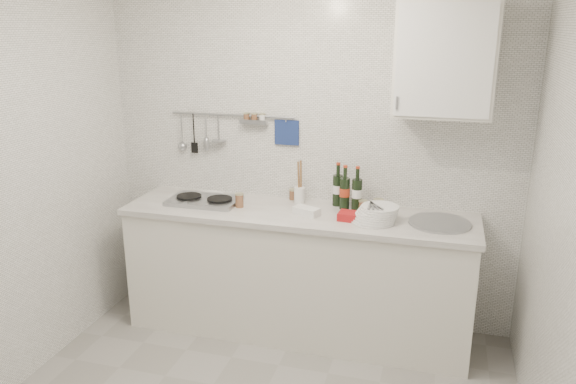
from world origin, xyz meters
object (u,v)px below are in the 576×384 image
object	(u,v)px
plate_stack_sink	(376,214)
utensil_crock	(299,193)
wall_cabinet	(445,60)
wine_bottles	(346,187)
plate_stack_hob	(205,198)

from	to	relation	value
plate_stack_sink	utensil_crock	size ratio (longest dim) A/B	0.97
wall_cabinet	wine_bottles	distance (m)	1.06
wine_bottles	utensil_crock	size ratio (longest dim) A/B	0.97
wine_bottles	wall_cabinet	bearing A→B (deg)	-3.84
plate_stack_sink	wine_bottles	size ratio (longest dim) A/B	1.00
wall_cabinet	utensil_crock	size ratio (longest dim) A/B	2.19
plate_stack_hob	wine_bottles	xyz separation A→B (m)	(1.03, 0.09, 0.14)
plate_stack_hob	utensil_crock	distance (m)	0.70
plate_stack_sink	utensil_crock	bearing A→B (deg)	156.81
plate_stack_hob	utensil_crock	bearing A→B (deg)	9.37
wall_cabinet	wine_bottles	bearing A→B (deg)	176.16
wall_cabinet	plate_stack_hob	xyz separation A→B (m)	(-1.63, -0.05, -1.02)
wall_cabinet	plate_stack_hob	distance (m)	1.92
wall_cabinet	plate_stack_sink	size ratio (longest dim) A/B	2.26
wall_cabinet	utensil_crock	distance (m)	1.34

